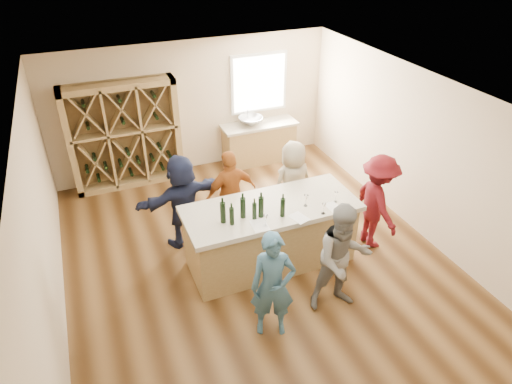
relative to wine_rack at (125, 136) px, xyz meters
name	(u,v)px	position (x,y,z in m)	size (l,w,h in m)	color
floor	(255,260)	(1.50, -3.27, -1.15)	(6.00, 7.00, 0.10)	brown
ceiling	(255,93)	(1.50, -3.27, 1.75)	(6.00, 7.00, 0.10)	white
wall_back	(192,106)	(1.50, 0.28, 0.30)	(6.00, 0.10, 2.80)	beige
wall_front	(403,373)	(1.50, -6.82, 0.30)	(6.00, 0.10, 2.80)	beige
wall_left	(38,231)	(-1.55, -3.27, 0.30)	(0.10, 7.00, 2.80)	beige
wall_right	(418,152)	(4.55, -3.27, 0.30)	(0.10, 7.00, 2.80)	beige
window_frame	(259,83)	(3.00, 0.20, 0.65)	(1.30, 0.06, 1.30)	white
window_pane	(259,83)	(3.00, 0.17, 0.65)	(1.18, 0.01, 1.18)	white
wine_rack	(125,136)	(0.00, 0.00, 0.00)	(2.20, 0.45, 2.20)	#977A48
back_counter_base	(259,144)	(2.90, -0.07, -0.67)	(1.60, 0.58, 0.86)	#977A48
back_counter_top	(259,125)	(2.90, -0.07, -0.21)	(1.70, 0.62, 0.06)	#BAAF98
sink	(251,121)	(2.70, -0.07, -0.09)	(0.54, 0.54, 0.19)	silver
faucet	(248,116)	(2.70, 0.11, -0.03)	(0.02, 0.02, 0.30)	silver
tasting_counter_base	(270,236)	(1.70, -3.44, -0.60)	(2.60, 1.00, 1.00)	#977A48
tasting_counter_top	(271,208)	(1.70, -3.44, -0.06)	(2.72, 1.12, 0.08)	#BAAF98
wine_bottle_a	(223,213)	(0.89, -3.56, 0.15)	(0.08, 0.08, 0.33)	black
wine_bottle_b	(232,216)	(0.99, -3.66, 0.12)	(0.07, 0.07, 0.28)	black
wine_bottle_c	(243,208)	(1.20, -3.55, 0.15)	(0.08, 0.08, 0.33)	black
wine_bottle_d	(254,211)	(1.34, -3.65, 0.11)	(0.07, 0.07, 0.27)	black
wine_bottle_e	(261,207)	(1.45, -3.63, 0.15)	(0.08, 0.08, 0.33)	black
wine_glass_a	(265,221)	(1.42, -3.88, 0.08)	(0.07, 0.07, 0.19)	white
wine_glass_c	(324,209)	(2.34, -3.91, 0.07)	(0.06, 0.06, 0.17)	white
wine_glass_d	(306,200)	(2.20, -3.62, 0.08)	(0.07, 0.07, 0.19)	white
wine_glass_e	(336,197)	(2.68, -3.70, 0.07)	(0.06, 0.06, 0.17)	white
tasting_menu_a	(260,225)	(1.35, -3.84, -0.02)	(0.23, 0.31, 0.00)	white
tasting_menu_b	(299,218)	(1.96, -3.88, -0.02)	(0.21, 0.28, 0.00)	white
tasting_menu_c	(333,207)	(2.58, -3.81, -0.02)	(0.20, 0.27, 0.00)	white
person_near_left	(273,286)	(1.14, -4.78, -0.30)	(0.59, 0.43, 1.61)	#335972
person_near_right	(342,259)	(2.23, -4.70, -0.25)	(0.83, 0.46, 1.71)	slate
person_server	(377,202)	(3.52, -3.66, -0.26)	(1.09, 0.51, 1.69)	#590F14
person_far_mid	(231,194)	(1.39, -2.47, -0.29)	(0.95, 0.49, 1.62)	#994C19
person_far_right	(293,183)	(2.54, -2.51, -0.30)	(0.78, 0.51, 1.59)	gray
person_far_left	(183,201)	(0.56, -2.39, -0.27)	(1.54, 0.55, 1.66)	#191E38
wine_bottle_f	(283,207)	(1.75, -3.74, 0.13)	(0.07, 0.07, 0.30)	black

